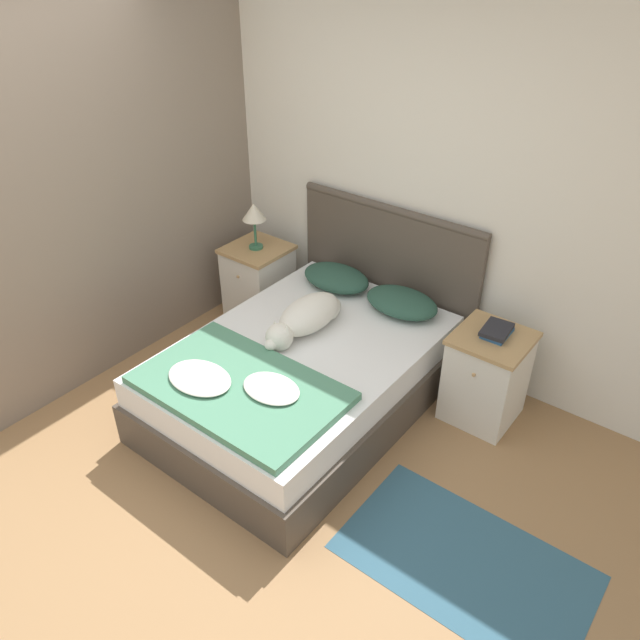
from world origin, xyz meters
name	(u,v)px	position (x,y,z in m)	size (l,w,h in m)	color
ground_plane	(175,494)	(0.00, 0.00, 0.00)	(16.00, 16.00, 0.00)	#997047
wall_back	(387,179)	(0.00, 2.13, 1.27)	(9.00, 0.06, 2.55)	silver
wall_side_left	(139,181)	(-1.32, 1.05, 1.27)	(0.06, 3.10, 2.55)	gray
bed	(302,377)	(0.10, 1.05, 0.24)	(1.39, 1.96, 0.50)	#4C4238
headboard	(387,274)	(0.10, 2.06, 0.58)	(1.47, 0.06, 1.13)	#4C4238
nightstand_left	(259,282)	(-0.89, 1.72, 0.32)	(0.46, 0.47, 0.63)	silver
nightstand_right	(486,376)	(1.09, 1.72, 0.32)	(0.46, 0.47, 0.63)	silver
pillow_left	(336,278)	(-0.18, 1.81, 0.57)	(0.53, 0.36, 0.14)	#284C3D
pillow_right	(402,302)	(0.38, 1.81, 0.57)	(0.53, 0.36, 0.14)	#284C3D
quilt	(238,387)	(0.09, 0.49, 0.53)	(1.20, 0.74, 0.09)	#4C8466
dog	(306,318)	(0.01, 1.21, 0.60)	(0.28, 0.77, 0.21)	silver
book_stack	(497,331)	(1.09, 1.75, 0.66)	(0.18, 0.23, 0.05)	#285689
table_lamp	(254,214)	(-0.89, 1.71, 0.92)	(0.18, 0.18, 0.37)	#336B4C
rug	(464,562)	(1.54, 0.62, 0.00)	(1.26, 0.75, 0.00)	#335B70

